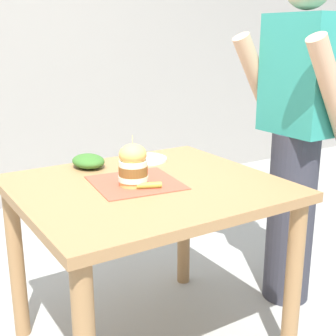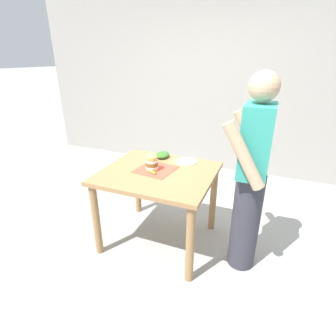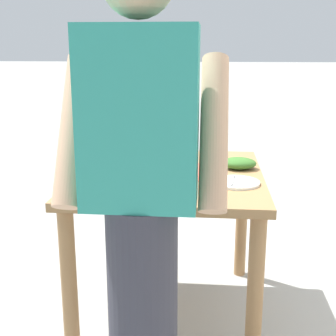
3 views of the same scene
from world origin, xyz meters
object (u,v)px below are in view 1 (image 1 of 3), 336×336
Objects in this scene: patio_table at (148,212)px; diner_across_table at (296,136)px; pickle_spear at (149,185)px; sandwich at (133,165)px; parked_car_near_curb at (245,61)px; side_salad at (88,161)px; side_plate_with_forks at (144,159)px.

diner_across_table reaches higher than patio_table.
patio_table is 0.16m from pickle_spear.
diner_across_table is (0.02, 0.83, 0.23)m from patio_table.
parked_car_near_curb is (-7.20, 6.93, -0.14)m from sandwich.
patio_table is 10.49× the size of pickle_spear.
parked_car_near_curb is at bearing 136.07° from sandwich.
side_salad is (-0.35, -0.04, -0.06)m from sandwich.
side_salad is 0.04× the size of parked_car_near_curb.
patio_table is at bearing -91.39° from diner_across_table.
parked_car_near_curb is at bearing 136.35° from patio_table.
diner_across_table is (0.37, 0.94, 0.08)m from side_salad.
side_salad is (-0.35, -0.11, 0.16)m from patio_table.
sandwich is at bearing 7.26° from side_salad.
pickle_spear reaches higher than patio_table.
pickle_spear is at bearing -26.92° from side_plate_with_forks.
patio_table is 0.61× the size of diner_across_table.
side_plate_with_forks is (-0.32, 0.23, -0.08)m from sandwich.
side_plate_with_forks is at bearing 152.60° from patio_table.
patio_table is 5.07× the size of sandwich.
pickle_spear is 0.45× the size of side_plate_with_forks.
sandwich is 0.35m from side_salad.
pickle_spear is 10.02m from parked_car_near_curb.
sandwich is at bearing -43.93° from parked_car_near_curb.
pickle_spear is 0.02× the size of parked_car_near_curb.
sandwich is at bearing -92.70° from patio_table.
pickle_spear is 0.44m from side_plate_with_forks.
side_plate_with_forks is at bearing -44.25° from parked_car_near_curb.
patio_table is at bearing -27.40° from side_plate_with_forks.
sandwich is 0.40m from side_plate_with_forks.
side_salad is 9.78m from parked_car_near_curb.
sandwich reaches higher than side_salad.
side_plate_with_forks is 0.76m from diner_across_table.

